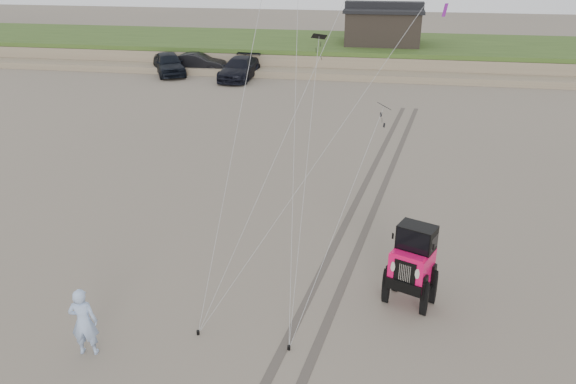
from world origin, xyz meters
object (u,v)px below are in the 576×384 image
Objects in this scene: truck_a at (169,64)px; truck_c at (239,68)px; jeep at (411,274)px; man at (84,322)px; truck_b at (198,63)px; cabin at (383,25)px.

truck_a is 5.84m from truck_c.
truck_a is at bearing 176.65° from truck_c.
man is (-7.84, -3.49, -0.02)m from jeep.
man is (4.03, -30.96, 0.13)m from truck_c.
truck_a reaches higher than truck_b.
jeep is (17.68, -28.08, 0.09)m from truck_a.
man is at bearing -167.78° from truck_b.
man is (9.84, -31.57, 0.06)m from truck_a.
jeep is at bearing -63.91° from truck_c.
truck_b is (1.94, 1.19, -0.11)m from truck_a.
cabin is 17.87m from truck_a.
truck_a is 1.11× the size of truck_b.
jeep is at bearing -87.58° from truck_a.
man reaches higher than truck_a.
man is at bearing -79.86° from truck_c.
cabin reaches higher than jeep.
man is at bearing -99.30° from cabin.
truck_a is 33.18m from jeep.
truck_c is 1.08× the size of jeep.
cabin is at bearing 115.62° from jeep.
truck_a is 2.73× the size of man.
truck_b is 2.46× the size of man.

